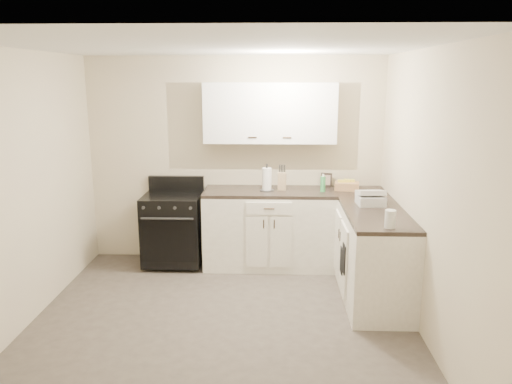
{
  "coord_description": "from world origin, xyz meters",
  "views": [
    {
      "loc": [
        0.47,
        -4.26,
        2.25
      ],
      "look_at": [
        0.29,
        0.85,
        1.07
      ],
      "focal_mm": 35.0,
      "sensor_mm": 36.0,
      "label": 1
    }
  ],
  "objects_px": {
    "knife_block": "(282,181)",
    "wicker_basket": "(347,186)",
    "stove": "(173,229)",
    "countertop_grill": "(371,200)",
    "paper_towel": "(267,179)"
  },
  "relations": [
    {
      "from": "knife_block",
      "to": "countertop_grill",
      "type": "bearing_deg",
      "value": -31.72
    },
    {
      "from": "paper_towel",
      "to": "stove",
      "type": "bearing_deg",
      "value": -179.45
    },
    {
      "from": "wicker_basket",
      "to": "countertop_grill",
      "type": "xyz_separation_m",
      "value": [
        0.15,
        -0.7,
        0.0
      ]
    },
    {
      "from": "countertop_grill",
      "to": "wicker_basket",
      "type": "bearing_deg",
      "value": 98.02
    },
    {
      "from": "knife_block",
      "to": "countertop_grill",
      "type": "distance_m",
      "value": 1.15
    },
    {
      "from": "countertop_grill",
      "to": "stove",
      "type": "bearing_deg",
      "value": 160.64
    },
    {
      "from": "stove",
      "to": "knife_block",
      "type": "xyz_separation_m",
      "value": [
        1.31,
        0.06,
        0.59
      ]
    },
    {
      "from": "knife_block",
      "to": "countertop_grill",
      "type": "xyz_separation_m",
      "value": [
        0.92,
        -0.68,
        -0.06
      ]
    },
    {
      "from": "stove",
      "to": "paper_towel",
      "type": "bearing_deg",
      "value": 0.55
    },
    {
      "from": "stove",
      "to": "paper_towel",
      "type": "relative_size",
      "value": 3.08
    },
    {
      "from": "knife_block",
      "to": "wicker_basket",
      "type": "xyz_separation_m",
      "value": [
        0.77,
        0.02,
        -0.06
      ]
    },
    {
      "from": "stove",
      "to": "wicker_basket",
      "type": "xyz_separation_m",
      "value": [
        2.08,
        0.08,
        0.53
      ]
    },
    {
      "from": "paper_towel",
      "to": "wicker_basket",
      "type": "relative_size",
      "value": 0.97
    },
    {
      "from": "knife_block",
      "to": "paper_towel",
      "type": "xyz_separation_m",
      "value": [
        -0.18,
        -0.05,
        0.03
      ]
    },
    {
      "from": "countertop_grill",
      "to": "knife_block",
      "type": "bearing_deg",
      "value": 139.64
    }
  ]
}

